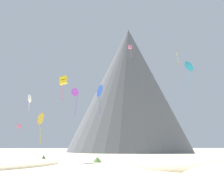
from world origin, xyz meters
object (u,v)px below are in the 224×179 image
object	(u,v)px
kite_rainbow_low	(19,126)
kite_white_low	(29,99)
bush_low_patch	(97,160)
kite_orange_mid	(178,52)
bush_ridge_crest	(215,163)
bush_scatter_east	(44,158)
kite_pink_high	(130,47)
rock_massif	(125,96)
kite_gold_low	(41,119)
kite_yellow_mid	(63,80)
kite_blue_low	(100,91)
kite_violet_mid	(75,92)
kite_cyan_mid	(189,66)

from	to	relation	value
kite_rainbow_low	kite_white_low	world-z (taller)	kite_white_low
bush_low_patch	kite_orange_mid	xyz separation A→B (m)	(18.37, 13.64, 23.37)
bush_low_patch	kite_orange_mid	world-z (taller)	kite_orange_mid
bush_low_patch	bush_ridge_crest	size ratio (longest dim) A/B	0.93
bush_scatter_east	kite_pink_high	size ratio (longest dim) A/B	0.34
bush_ridge_crest	rock_massif	size ratio (longest dim) A/B	0.03
kite_rainbow_low	kite_gold_low	bearing A→B (deg)	174.97
bush_ridge_crest	kite_rainbow_low	bearing A→B (deg)	135.09
kite_pink_high	kite_yellow_mid	world-z (taller)	kite_pink_high
kite_blue_low	kite_pink_high	bearing A→B (deg)	-41.87
kite_violet_mid	kite_orange_mid	distance (m)	25.16
bush_low_patch	kite_orange_mid	bearing A→B (deg)	36.59
kite_violet_mid	bush_low_patch	bearing A→B (deg)	136.20
kite_blue_low	kite_orange_mid	distance (m)	22.95
bush_ridge_crest	kite_gold_low	bearing A→B (deg)	166.81
kite_rainbow_low	kite_yellow_mid	xyz separation A→B (m)	(15.11, -28.93, 7.18)
bush_ridge_crest	kite_pink_high	distance (m)	49.21
bush_low_patch	kite_yellow_mid	bearing A→B (deg)	141.66
kite_white_low	kite_gold_low	world-z (taller)	kite_white_low
kite_violet_mid	kite_gold_low	bearing A→B (deg)	93.70
kite_pink_high	kite_yellow_mid	distance (m)	34.82
bush_low_patch	bush_scatter_east	bearing A→B (deg)	152.22
bush_ridge_crest	kite_white_low	bearing A→B (deg)	142.46
kite_cyan_mid	kite_orange_mid	bearing A→B (deg)	58.78
kite_pink_high	kite_rainbow_low	size ratio (longest dim) A/B	1.23
rock_massif	kite_pink_high	xyz separation A→B (m)	(-2.34, -39.10, 8.41)
kite_violet_mid	kite_white_low	xyz separation A→B (m)	(-11.66, 7.83, -0.35)
kite_violet_mid	kite_orange_mid	xyz separation A→B (m)	(23.23, 0.43, 9.65)
bush_scatter_east	kite_yellow_mid	distance (m)	15.03
kite_blue_low	kite_yellow_mid	distance (m)	7.59
kite_violet_mid	kite_orange_mid	size ratio (longest dim) A/B	1.41
kite_gold_low	kite_rainbow_low	bearing A→B (deg)	-17.16
bush_ridge_crest	kite_gold_low	xyz separation A→B (m)	(-28.05, 6.57, 7.14)
bush_ridge_crest	rock_massif	world-z (taller)	rock_massif
kite_cyan_mid	kite_rainbow_low	world-z (taller)	kite_cyan_mid
kite_blue_low	kite_gold_low	world-z (taller)	kite_blue_low
bush_scatter_east	kite_rainbow_low	distance (m)	32.20
kite_violet_mid	kite_gold_low	world-z (taller)	kite_violet_mid
kite_violet_mid	kite_white_low	world-z (taller)	kite_violet_mid
bush_ridge_crest	rock_massif	xyz separation A→B (m)	(-6.41, 76.64, 22.18)
bush_scatter_east	rock_massif	distance (m)	72.65
kite_white_low	kite_gold_low	xyz separation A→B (m)	(6.63, -20.08, -6.47)
kite_cyan_mid	kite_gold_low	bearing A→B (deg)	158.38
bush_ridge_crest	kite_rainbow_low	size ratio (longest dim) A/B	0.57
kite_orange_mid	kite_yellow_mid	distance (m)	27.78
bush_low_patch	kite_cyan_mid	xyz separation A→B (m)	(18.14, 4.92, 17.83)
bush_low_patch	kite_blue_low	size ratio (longest dim) A/B	0.29
kite_blue_low	kite_white_low	distance (m)	23.96
bush_scatter_east	bush_ridge_crest	xyz separation A→B (m)	(28.07, -10.83, -0.32)
kite_violet_mid	kite_cyan_mid	bearing A→B (deg)	-173.79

